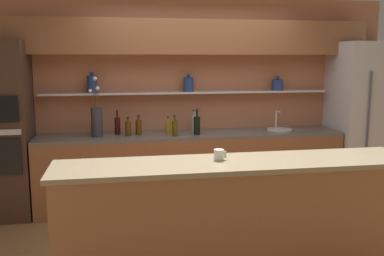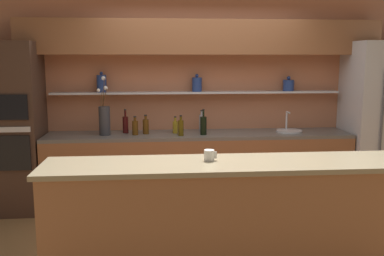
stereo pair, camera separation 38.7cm
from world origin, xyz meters
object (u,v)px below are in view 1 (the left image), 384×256
bottle_spirit_0 (139,127)px  bottle_oil_6 (168,127)px  bottle_spirit_1 (194,122)px  sink_fixture (279,129)px  coffee_mug (219,155)px  bottle_wine_3 (117,125)px  bottle_oil_5 (175,128)px  bottle_wine_4 (197,125)px  refrigerator (361,121)px  flower_vase (97,120)px  bottle_spirit_2 (128,128)px  oven_tower (1,131)px

bottle_spirit_0 → bottle_oil_6: 0.36m
bottle_spirit_1 → sink_fixture: bearing=-6.5°
sink_fixture → coffee_mug: bearing=-124.0°
bottle_wine_3 → bottle_oil_5: (0.67, -0.25, -0.01)m
bottle_wine_4 → bottle_oil_5: 0.28m
bottle_spirit_1 → bottle_wine_4: 0.24m
refrigerator → sink_fixture: 1.13m
flower_vase → bottle_spirit_1: flower_vase is taller
sink_fixture → bottle_spirit_2: (-1.92, -0.06, 0.07)m
oven_tower → bottle_spirit_0: 1.57m
refrigerator → coffee_mug: size_ratio=19.64×
bottle_spirit_0 → bottle_spirit_1: size_ratio=0.88×
flower_vase → coffee_mug: (1.04, -1.82, -0.05)m
bottle_spirit_0 → bottle_spirit_1: 0.71m
refrigerator → bottle_spirit_1: refrigerator is taller
sink_fixture → bottle_spirit_1: bearing=173.5°
oven_tower → bottle_spirit_2: 1.45m
bottle_spirit_2 → coffee_mug: size_ratio=2.20×
bottle_spirit_2 → bottle_oil_5: (0.55, -0.10, 0.01)m
bottle_wine_4 → bottle_oil_6: bearing=157.3°
bottle_spirit_1 → bottle_oil_6: (-0.34, -0.10, -0.03)m
bottle_wine_4 → bottle_oil_5: size_ratio=1.27×
bottle_spirit_0 → bottle_oil_5: bottle_oil_5 is taller
bottle_oil_5 → flower_vase: bearing=172.0°
oven_tower → bottle_wine_3: size_ratio=6.81×
bottle_oil_6 → coffee_mug: (0.19, -1.87, 0.06)m
oven_tower → bottle_oil_6: 1.93m
flower_vase → bottle_wine_3: (0.24, 0.12, -0.09)m
bottle_spirit_1 → bottle_spirit_2: size_ratio=1.19×
bottle_spirit_2 → bottle_wine_4: 0.82m
bottle_wine_4 → bottle_oil_6: (-0.33, 0.14, -0.04)m
bottle_spirit_2 → flower_vase: bearing=175.6°
bottle_spirit_0 → bottle_oil_5: (0.42, -0.15, 0.00)m
flower_vase → coffee_mug: 2.09m
coffee_mug → bottle_wine_3: bearing=112.5°
flower_vase → bottle_spirit_1: bearing=7.4°
flower_vase → bottle_spirit_2: size_ratio=3.08×
refrigerator → bottle_spirit_0: bearing=179.1°
bottle_spirit_2 → bottle_oil_6: bottle_spirit_2 is taller
bottle_wine_4 → bottle_spirit_1: bearing=88.3°
bottle_spirit_1 → bottle_wine_4: (-0.01, -0.24, 0.00)m
oven_tower → bottle_wine_3: oven_tower is taller
bottle_wine_3 → bottle_oil_6: 0.62m
bottle_wine_3 → coffee_mug: bearing=-67.5°
bottle_spirit_2 → oven_tower: bearing=178.2°
bottle_oil_5 → bottle_spirit_0: bearing=159.9°
sink_fixture → bottle_spirit_2: size_ratio=1.42×
bottle_spirit_0 → oven_tower: bearing=-179.7°
refrigerator → bottle_oil_6: size_ratio=9.71×
oven_tower → coffee_mug: 2.81m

